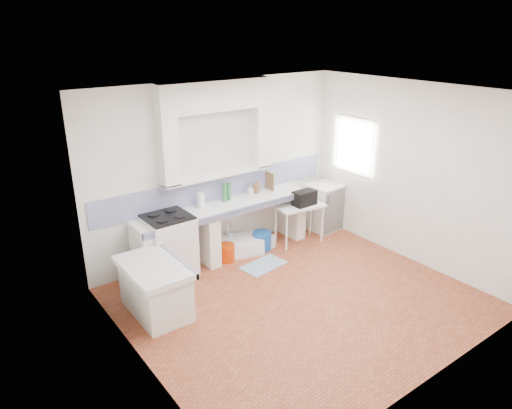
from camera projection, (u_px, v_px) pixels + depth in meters
floor at (299, 299)px, 6.48m from camera, size 4.50×4.50×0.00m
ceiling at (307, 94)px, 5.48m from camera, size 4.50×4.50×0.00m
wall_back at (219, 169)px, 7.48m from camera, size 4.50×0.00×4.50m
wall_front at (443, 266)px, 4.48m from camera, size 4.50×0.00×4.50m
wall_left at (136, 253)px, 4.73m from camera, size 0.00×4.50×4.50m
wall_right at (412, 174)px, 7.23m from camera, size 0.00×4.50×4.50m
alcove_mass at (215, 96)px, 6.91m from camera, size 1.90×0.25×0.45m
window_frame at (361, 145)px, 8.15m from camera, size 0.35×0.86×1.06m
lace_valance at (357, 124)px, 7.94m from camera, size 0.01×0.84×0.24m
counter_slab at (225, 207)px, 7.39m from camera, size 3.00×0.60×0.08m
counter_lip at (234, 213)px, 7.18m from camera, size 3.00×0.04×0.10m
counter_pier_left at (144, 257)px, 6.78m from camera, size 0.20×0.55×0.82m
counter_pier_mid at (207, 239)px, 7.36m from camera, size 0.20×0.55×0.82m
counter_pier_right at (291, 214)px, 8.33m from camera, size 0.20×0.55×0.82m
peninsula_top at (154, 267)px, 5.98m from camera, size 0.70×1.10×0.08m
peninsula_base at (156, 291)px, 6.10m from camera, size 0.60×1.00×0.62m
peninsula_lip at (177, 260)px, 6.16m from camera, size 0.04×1.10×0.10m
backsplash at (220, 187)px, 7.58m from camera, size 4.27×0.03×0.40m
stove at (169, 247)px, 6.96m from camera, size 0.67×0.65×0.94m
sink at (234, 248)px, 7.75m from camera, size 0.99×0.69×0.21m
side_table at (299, 223)px, 8.09m from camera, size 0.88×0.57×0.04m
fridge at (324, 207)px, 8.61m from camera, size 0.59×0.59×0.85m
bucket_red at (226, 252)px, 7.53m from camera, size 0.32×0.32×0.27m
bucket_orange at (242, 246)px, 7.78m from camera, size 0.29×0.29×0.23m
bucket_blue at (262, 240)px, 7.91m from camera, size 0.41×0.41×0.30m
basin_white at (266, 241)px, 8.07m from camera, size 0.41×0.41×0.14m
water_bottle_a at (231, 241)px, 7.87m from camera, size 0.10×0.10×0.31m
water_bottle_b at (231, 242)px, 7.88m from camera, size 0.09×0.09×0.28m
black_bag at (304, 198)px, 7.92m from camera, size 0.40×0.23×0.25m
green_bottle_a at (225, 192)px, 7.47m from camera, size 0.09×0.09×0.31m
green_bottle_b at (229, 191)px, 7.54m from camera, size 0.08×0.08×0.28m
knife_block at (257, 188)px, 7.87m from camera, size 0.11×0.10×0.18m
cutting_board at (270, 181)px, 8.00m from camera, size 0.02×0.22×0.31m
paper_towel at (201, 201)px, 7.23m from camera, size 0.14×0.14×0.23m
soap_bottle at (250, 190)px, 7.79m from camera, size 0.09×0.09×0.17m
rug at (263, 265)px, 7.39m from camera, size 0.76×0.50×0.01m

